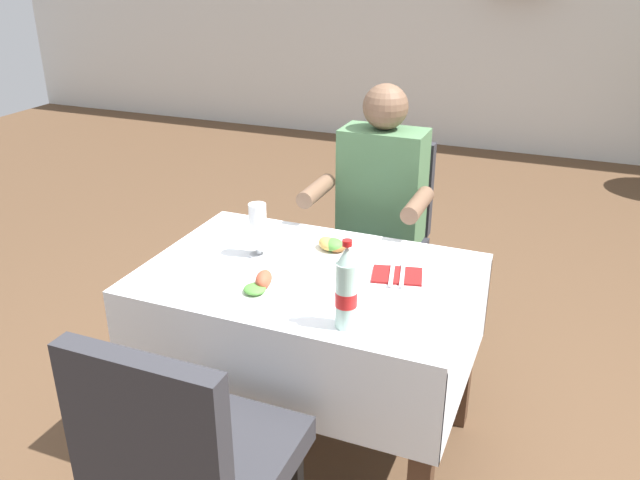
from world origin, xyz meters
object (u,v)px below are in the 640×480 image
Objects in this scene: plate_near_camera at (267,286)px; napkin_cutlery_set at (397,275)px; main_dining_table at (309,316)px; plate_far_diner at (332,248)px; chair_near_camera_side at (191,461)px; beer_glass_left at (258,230)px; seated_diner_far at (377,214)px; cola_bottle_primary at (346,289)px; chair_far_diner_seat at (376,236)px.

plate_near_camera reaches higher than napkin_cutlery_set.
plate_far_diner reaches higher than main_dining_table.
chair_near_camera_side is 4.84× the size of beer_glass_left.
seated_diner_far reaches higher than napkin_cutlery_set.
main_dining_table is 0.27m from plate_near_camera.
seated_diner_far is 0.99m from cola_bottle_primary.
seated_diner_far is 5.41× the size of plate_far_diner.
cola_bottle_primary is 1.43× the size of napkin_cutlery_set.
napkin_cutlery_set is at bearing 71.33° from chair_near_camera_side.
chair_far_diner_seat is at bearing 112.73° from napkin_cutlery_set.
cola_bottle_primary is (0.24, -0.29, 0.30)m from main_dining_table.
napkin_cutlery_set reaches higher than main_dining_table.
plate_far_diner is at bearing 26.46° from beer_glass_left.
main_dining_table is at bearing -95.69° from plate_far_diner.
cola_bottle_primary is 0.39m from napkin_cutlery_set.
beer_glass_left is (-0.22, 0.84, 0.28)m from chair_near_camera_side.
plate_near_camera is at bearing 160.72° from cola_bottle_primary.
seated_diner_far is 6.42× the size of napkin_cutlery_set.
chair_near_camera_side is 0.77× the size of seated_diner_far.
chair_far_diner_seat is 0.78m from napkin_cutlery_set.
seated_diner_far reaches higher than plate_near_camera.
chair_near_camera_side reaches higher than beer_glass_left.
plate_near_camera is at bearing -104.65° from plate_far_diner.
cola_bottle_primary is at bearing -50.02° from main_dining_table.
plate_far_diner is (0.02, -0.61, 0.20)m from chair_far_diner_seat.
chair_near_camera_side is 0.63m from cola_bottle_primary.
cola_bottle_primary reaches higher than plate_far_diner.
main_dining_table is 0.36m from beer_glass_left.
plate_near_camera is 0.45m from napkin_cutlery_set.
chair_far_diner_seat is 1.14m from cola_bottle_primary.
chair_near_camera_side reaches higher than plate_near_camera.
beer_glass_left is 1.02× the size of napkin_cutlery_set.
plate_far_diner is 0.52m from cola_bottle_primary.
chair_near_camera_side is (0.00, -1.56, 0.00)m from chair_far_diner_seat.
chair_near_camera_side is 0.64m from plate_near_camera.
main_dining_table is at bearing -164.01° from napkin_cutlery_set.
main_dining_table is 4.76× the size of plate_near_camera.
plate_far_diner is (0.09, 0.35, 0.00)m from plate_near_camera.
plate_near_camera is at bearing -94.45° from chair_far_diner_seat.
plate_near_camera is at bearing 97.05° from chair_near_camera_side.
napkin_cutlery_set is at bearing -18.24° from plate_far_diner.
cola_bottle_primary is at bearing -19.28° from plate_near_camera.
chair_far_diner_seat is at bearing 90.00° from main_dining_table.
seated_diner_far is at bearing 88.63° from chair_near_camera_side.
seated_diner_far reaches higher than main_dining_table.
main_dining_table is at bearing 67.20° from plate_near_camera.
chair_far_diner_seat is 0.77× the size of seated_diner_far.
seated_diner_far is 0.86m from plate_near_camera.
beer_glass_left is 0.58m from cola_bottle_primary.
plate_far_diner is (0.02, 0.96, 0.20)m from chair_near_camera_side.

